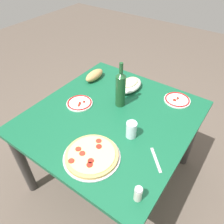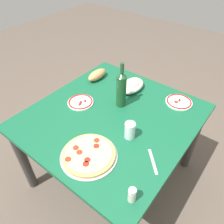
{
  "view_description": "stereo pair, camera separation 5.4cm",
  "coord_description": "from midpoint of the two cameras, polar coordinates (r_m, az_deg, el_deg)",
  "views": [
    {
      "loc": [
        -0.91,
        -0.65,
        1.71
      ],
      "look_at": [
        0.0,
        0.0,
        0.74
      ],
      "focal_mm": 34.89,
      "sensor_mm": 36.0,
      "label": 1
    },
    {
      "loc": [
        -0.88,
        -0.69,
        1.71
      ],
      "look_at": [
        0.0,
        0.0,
        0.74
      ],
      "focal_mm": 34.89,
      "sensor_mm": 36.0,
      "label": 2
    }
  ],
  "objects": [
    {
      "name": "fork_left",
      "position": [
        1.26,
        10.22,
        -12.25
      ],
      "size": [
        0.13,
        0.13,
        0.0
      ],
      "primitive_type": "cube",
      "rotation": [
        0.0,
        0.0,
        3.91
      ],
      "color": "#B7B7BC",
      "rests_on": "dining_table"
    },
    {
      "name": "baked_pasta_dish",
      "position": [
        1.73,
        3.83,
        7.15
      ],
      "size": [
        0.24,
        0.15,
        0.08
      ],
      "color": "white",
      "rests_on": "dining_table"
    },
    {
      "name": "side_plate_near",
      "position": [
        1.68,
        15.84,
        3.1
      ],
      "size": [
        0.19,
        0.19,
        0.02
      ],
      "color": "white",
      "rests_on": "dining_table"
    },
    {
      "name": "dining_table",
      "position": [
        1.58,
        -0.98,
        -3.88
      ],
      "size": [
        1.12,
        1.06,
        0.71
      ],
      "color": "#145938",
      "rests_on": "ground"
    },
    {
      "name": "spice_shaker",
      "position": [
        1.09,
        5.37,
        -20.6
      ],
      "size": [
        0.04,
        0.04,
        0.09
      ],
      "color": "silver",
      "rests_on": "dining_table"
    },
    {
      "name": "side_plate_far",
      "position": [
        1.61,
        -9.45,
        2.36
      ],
      "size": [
        0.19,
        0.19,
        0.02
      ],
      "color": "white",
      "rests_on": "dining_table"
    },
    {
      "name": "ground_plane",
      "position": [
        2.04,
        -0.78,
        -15.82
      ],
      "size": [
        8.0,
        8.0,
        0.0
      ],
      "primitive_type": "plane",
      "color": "brown",
      "rests_on": "ground"
    },
    {
      "name": "pepperoni_pizza",
      "position": [
        1.25,
        -6.58,
        -11.25
      ],
      "size": [
        0.33,
        0.33,
        0.03
      ],
      "color": "#B7B7BC",
      "rests_on": "dining_table"
    },
    {
      "name": "water_glass",
      "position": [
        1.33,
        3.94,
        -4.66
      ],
      "size": [
        0.07,
        0.07,
        0.11
      ],
      "primitive_type": "cylinder",
      "color": "silver",
      "rests_on": "dining_table"
    },
    {
      "name": "bread_loaf",
      "position": [
        1.86,
        -5.46,
        9.55
      ],
      "size": [
        0.2,
        0.08,
        0.08
      ],
      "primitive_type": "ellipsoid",
      "color": "tan",
      "rests_on": "dining_table"
    },
    {
      "name": "wine_bottle",
      "position": [
        1.51,
        1.23,
        6.11
      ],
      "size": [
        0.07,
        0.07,
        0.34
      ],
      "color": "#194723",
      "rests_on": "dining_table"
    }
  ]
}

